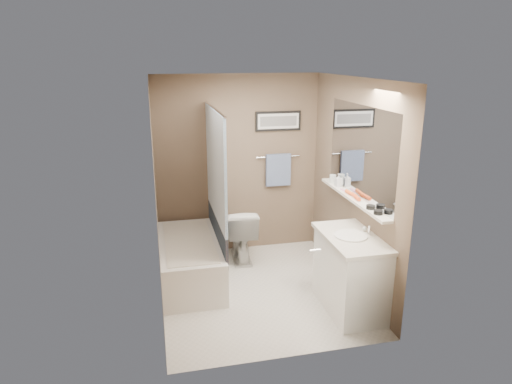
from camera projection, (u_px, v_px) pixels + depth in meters
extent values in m
plane|color=silver|center=(259.00, 290.00, 5.31)|extent=(2.50, 2.50, 0.00)
cube|color=white|center=(259.00, 80.00, 4.62)|extent=(2.20, 2.50, 0.04)
cube|color=brown|center=(238.00, 166.00, 6.10)|extent=(2.20, 0.04, 2.40)
cube|color=brown|center=(293.00, 233.00, 3.81)|extent=(2.20, 0.04, 2.40)
cube|color=brown|center=(158.00, 198.00, 4.73)|extent=(0.04, 2.50, 2.40)
cube|color=brown|center=(351.00, 185.00, 5.19)|extent=(0.04, 2.50, 2.40)
cube|color=tan|center=(157.00, 202.00, 5.25)|extent=(0.02, 1.55, 2.00)
cylinder|color=silver|center=(214.00, 108.00, 5.09)|extent=(0.02, 1.55, 0.02)
cube|color=white|center=(216.00, 165.00, 5.28)|extent=(0.03, 1.45, 1.28)
cube|color=#233041|center=(217.00, 231.00, 5.52)|extent=(0.03, 1.45, 0.36)
cube|color=silver|center=(360.00, 152.00, 4.93)|extent=(0.02, 1.60, 1.00)
cube|color=silver|center=(353.00, 198.00, 5.07)|extent=(0.12, 1.60, 0.03)
cylinder|color=silver|center=(278.00, 157.00, 6.18)|extent=(0.60, 0.02, 0.02)
cube|color=#899FC7|center=(278.00, 170.00, 6.21)|extent=(0.34, 0.05, 0.44)
cube|color=black|center=(278.00, 121.00, 6.06)|extent=(0.62, 0.02, 0.26)
cube|color=white|center=(278.00, 121.00, 6.04)|extent=(0.56, 0.00, 0.20)
cube|color=#595959|center=(279.00, 121.00, 6.04)|extent=(0.50, 0.00, 0.13)
cube|color=silver|center=(353.00, 249.00, 3.97)|extent=(0.80, 0.02, 2.00)
cylinder|color=silver|center=(315.00, 251.00, 3.95)|extent=(0.10, 0.02, 0.02)
cube|color=white|center=(190.00, 261.00, 5.48)|extent=(0.70, 1.50, 0.50)
cube|color=beige|center=(189.00, 241.00, 5.41)|extent=(0.56, 1.36, 0.02)
imported|color=silver|center=(240.00, 233.00, 6.03)|extent=(0.44, 0.73, 0.72)
cube|color=white|center=(350.00, 275.00, 4.81)|extent=(0.50, 0.90, 0.80)
cube|color=beige|center=(352.00, 238.00, 4.69)|extent=(0.54, 0.96, 0.04)
cylinder|color=white|center=(351.00, 236.00, 4.68)|extent=(0.34, 0.34, 0.01)
cylinder|color=white|center=(369.00, 230.00, 4.71)|extent=(0.02, 0.02, 0.10)
sphere|color=white|center=(365.00, 228.00, 4.81)|extent=(0.05, 0.05, 0.05)
cylinder|color=black|center=(378.00, 212.00, 4.50)|extent=(0.09, 0.09, 0.04)
cylinder|color=black|center=(371.00, 207.00, 4.66)|extent=(0.09, 0.09, 0.04)
cylinder|color=#E95120|center=(356.00, 197.00, 4.99)|extent=(0.06, 0.22, 0.04)
cylinder|color=#EF5921|center=(351.00, 193.00, 5.10)|extent=(0.06, 0.22, 0.04)
cube|color=pink|center=(344.00, 191.00, 5.27)|extent=(0.05, 0.16, 0.01)
cylinder|color=silver|center=(333.00, 179.00, 5.60)|extent=(0.08, 0.08, 0.10)
imported|color=#999999|center=(338.00, 180.00, 5.43)|extent=(0.08, 0.08, 0.16)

